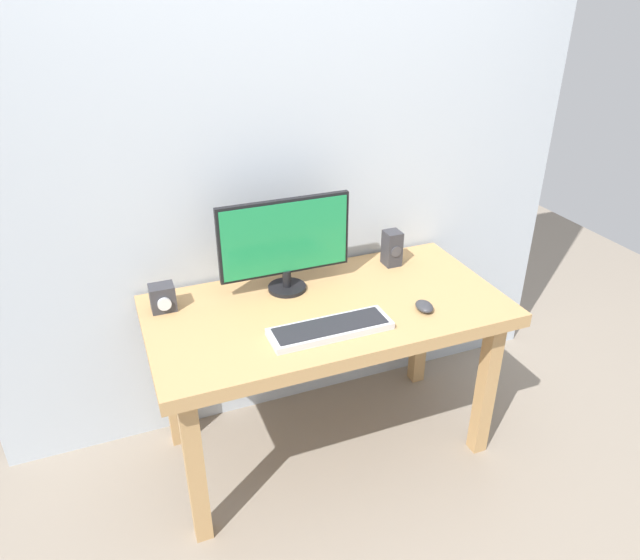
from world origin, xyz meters
name	(u,v)px	position (x,y,z in m)	size (l,w,h in m)	color
ground_plane	(327,443)	(0.00, 0.00, 0.00)	(6.00, 6.00, 0.00)	gray
wall_back	(290,93)	(0.00, 0.40, 1.50)	(2.71, 0.04, 3.00)	#B2BCC6
desk	(327,324)	(0.00, 0.00, 0.66)	(1.43, 0.73, 0.74)	tan
monitor	(285,242)	(-0.11, 0.19, 0.96)	(0.55, 0.16, 0.40)	black
keyboard_primary	(330,329)	(-0.07, -0.19, 0.76)	(0.46, 0.15, 0.03)	silver
mouse	(424,306)	(0.34, -0.18, 0.76)	(0.07, 0.09, 0.03)	#333338
speaker_right	(392,248)	(0.41, 0.23, 0.82)	(0.07, 0.08, 0.16)	#333338
audio_controller	(163,298)	(-0.62, 0.21, 0.80)	(0.10, 0.09, 0.11)	#333338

